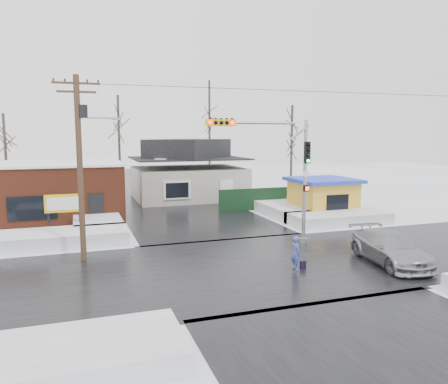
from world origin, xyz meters
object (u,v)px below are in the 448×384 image
object	(u,v)px
traffic_signal	(280,165)
car	(390,248)
kiosk	(323,197)
marquee_sign	(64,205)
pedestrian	(296,253)
utility_pole	(81,157)

from	to	relation	value
traffic_signal	car	xyz separation A→B (m)	(3.57, -4.83, -3.79)
kiosk	car	xyz separation A→B (m)	(-3.50, -11.86, -0.71)
traffic_signal	marquee_sign	distance (m)	13.42
marquee_sign	pedestrian	size ratio (longest dim) A/B	1.62
traffic_signal	car	distance (m)	7.10
utility_pole	pedestrian	xyz separation A→B (m)	(9.15, -4.80, -4.32)
traffic_signal	kiosk	xyz separation A→B (m)	(7.07, 7.03, -3.08)
marquee_sign	kiosk	xyz separation A→B (m)	(18.50, 0.50, -0.46)
utility_pole	traffic_signal	bearing A→B (deg)	-2.95
kiosk	pedestrian	bearing A→B (deg)	-126.23
kiosk	car	size ratio (longest dim) A/B	0.89
kiosk	marquee_sign	bearing A→B (deg)	-178.45
kiosk	car	distance (m)	12.39
pedestrian	utility_pole	bearing A→B (deg)	63.15
traffic_signal	car	world-z (taller)	traffic_signal
utility_pole	car	size ratio (longest dim) A/B	1.74
traffic_signal	pedestrian	xyz separation A→B (m)	(-1.21, -4.27, -3.75)
marquee_sign	pedestrian	xyz separation A→B (m)	(10.22, -10.80, -1.13)
marquee_sign	kiosk	distance (m)	18.51
utility_pole	kiosk	world-z (taller)	utility_pole
marquee_sign	kiosk	bearing A→B (deg)	1.55
utility_pole	car	world-z (taller)	utility_pole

